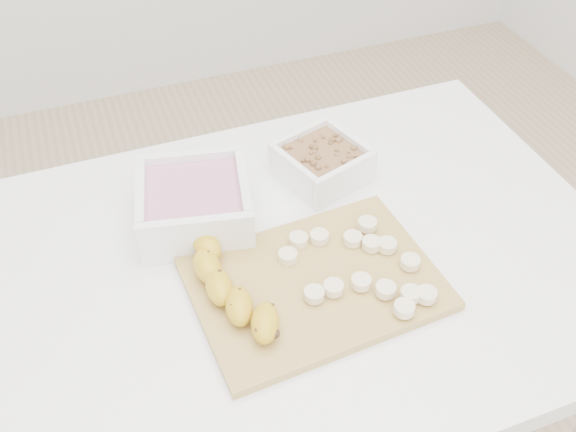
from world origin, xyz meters
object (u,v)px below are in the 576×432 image
object	(u,v)px
bowl_yogurt	(195,203)
banana	(231,286)
cutting_board	(315,284)
bowl_granola	(322,162)
table	(295,297)

from	to	relation	value
bowl_yogurt	banana	world-z (taller)	bowl_yogurt
cutting_board	banana	world-z (taller)	banana
bowl_yogurt	bowl_granola	world-z (taller)	bowl_yogurt
cutting_board	banana	xyz separation A→B (m)	(-0.12, 0.02, 0.03)
bowl_granola	cutting_board	bearing A→B (deg)	-114.87
bowl_yogurt	cutting_board	world-z (taller)	bowl_yogurt
table	bowl_yogurt	bearing A→B (deg)	133.12
bowl_granola	banana	bearing A→B (deg)	-136.81
bowl_yogurt	cutting_board	bearing A→B (deg)	-56.96
bowl_yogurt	bowl_granola	xyz separation A→B (m)	(0.23, 0.04, -0.01)
table	cutting_board	distance (m)	0.12
banana	bowl_granola	bearing A→B (deg)	42.94
bowl_granola	banana	distance (m)	0.31
table	bowl_granola	bearing A→B (deg)	55.59
banana	cutting_board	bearing A→B (deg)	-7.97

